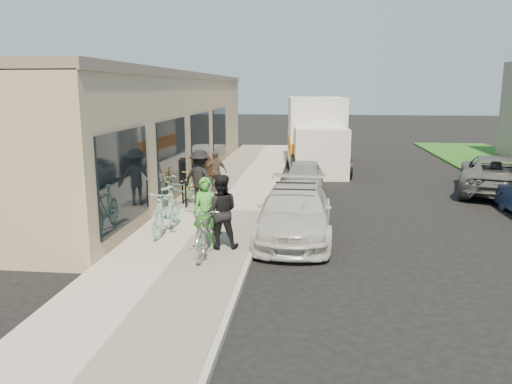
{
  "coord_description": "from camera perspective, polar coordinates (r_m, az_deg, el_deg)",
  "views": [
    {
      "loc": [
        0.83,
        -10.99,
        3.64
      ],
      "look_at": [
        -0.56,
        1.35,
        1.05
      ],
      "focal_mm": 35.0,
      "sensor_mm": 36.0,
      "label": 1
    }
  ],
  "objects": [
    {
      "name": "sedan_white",
      "position": [
        12.38,
        4.45,
        -2.29
      ],
      "size": [
        1.85,
        4.42,
        1.32
      ],
      "rotation": [
        0.0,
        0.0,
        -0.01
      ],
      "color": "beige",
      "rests_on": "ground"
    },
    {
      "name": "bystander_b",
      "position": [
        16.74,
        -4.69,
        2.25
      ],
      "size": [
        0.91,
        0.77,
        1.46
      ],
      "primitive_type": "imported",
      "rotation": [
        0.0,
        0.0,
        0.59
      ],
      "color": "brown",
      "rests_on": "sidewalk"
    },
    {
      "name": "sandwich_board",
      "position": [
        18.39,
        -6.27,
        2.32
      ],
      "size": [
        0.67,
        0.67,
        0.96
      ],
      "rotation": [
        0.0,
        0.0,
        -0.16
      ],
      "color": "black",
      "rests_on": "sidewalk"
    },
    {
      "name": "bike_rack",
      "position": [
        15.17,
        -8.22,
        0.26
      ],
      "size": [
        0.27,
        0.53,
        0.82
      ],
      "rotation": [
        0.0,
        0.0,
        0.43
      ],
      "color": "black",
      "rests_on": "sidewalk"
    },
    {
      "name": "ground",
      "position": [
        11.61,
        2.02,
        -6.51
      ],
      "size": [
        120.0,
        120.0,
        0.0
      ],
      "primitive_type": "plane",
      "color": "black",
      "rests_on": "ground"
    },
    {
      "name": "cruiser_bike_b",
      "position": [
        15.17,
        -8.61,
        0.35
      ],
      "size": [
        1.55,
        2.06,
        1.04
      ],
      "primitive_type": "imported",
      "rotation": [
        0.0,
        0.0,
        -0.5
      ],
      "color": "#84C5B4",
      "rests_on": "sidewalk"
    },
    {
      "name": "sidewalk",
      "position": [
        14.71,
        -4.85,
        -2.28
      ],
      "size": [
        3.0,
        34.0,
        0.15
      ],
      "primitive_type": "cube",
      "color": "#ACA59B",
      "rests_on": "ground"
    },
    {
      "name": "storefront",
      "position": [
        19.98,
        -11.35,
        7.21
      ],
      "size": [
        3.6,
        20.0,
        4.22
      ],
      "color": "tan",
      "rests_on": "ground"
    },
    {
      "name": "woman_rider",
      "position": [
        11.04,
        -5.76,
        -2.4
      ],
      "size": [
        0.59,
        0.4,
        1.59
      ],
      "primitive_type": "imported",
      "rotation": [
        0.0,
        0.0,
        -0.04
      ],
      "color": "green",
      "rests_on": "sidewalk"
    },
    {
      "name": "curb",
      "position": [
        14.5,
        1.18,
        -2.5
      ],
      "size": [
        0.12,
        34.0,
        0.13
      ],
      "primitive_type": "cube",
      "color": "#A39E95",
      "rests_on": "ground"
    },
    {
      "name": "man_standing",
      "position": [
        11.03,
        -4.09,
        -2.22
      ],
      "size": [
        0.89,
        0.74,
        1.66
      ],
      "primitive_type": "imported",
      "rotation": [
        0.0,
        0.0,
        3.3
      ],
      "color": "black",
      "rests_on": "sidewalk"
    },
    {
      "name": "tandem_bike",
      "position": [
        10.78,
        -5.46,
        -4.17
      ],
      "size": [
        0.75,
        2.06,
        1.08
      ],
      "primitive_type": "imported",
      "rotation": [
        0.0,
        0.0,
        -0.02
      ],
      "color": "#B8B8BB",
      "rests_on": "sidewalk"
    },
    {
      "name": "bystander_a",
      "position": [
        14.94,
        -6.4,
        1.56
      ],
      "size": [
        1.25,
        0.96,
        1.71
      ],
      "primitive_type": "imported",
      "rotation": [
        0.0,
        0.0,
        2.81
      ],
      "color": "black",
      "rests_on": "sidewalk"
    },
    {
      "name": "cruiser_bike_a",
      "position": [
        12.38,
        -10.23,
        -2.11
      ],
      "size": [
        0.66,
        1.89,
        1.12
      ],
      "primitive_type": "imported",
      "rotation": [
        0.0,
        0.0,
        -0.08
      ],
      "color": "#84C5B4",
      "rests_on": "sidewalk"
    },
    {
      "name": "sedan_silver",
      "position": [
        17.62,
        5.49,
        1.71
      ],
      "size": [
        1.46,
        3.42,
        1.15
      ],
      "primitive_type": "imported",
      "rotation": [
        0.0,
        0.0,
        -0.03
      ],
      "color": "#9C9CA1",
      "rests_on": "ground"
    },
    {
      "name": "far_car_gray",
      "position": [
        19.46,
        25.58,
        1.85
      ],
      "size": [
        3.53,
        5.28,
        1.35
      ],
      "primitive_type": "imported",
      "rotation": [
        0.0,
        0.0,
        2.85
      ],
      "color": "#505254",
      "rests_on": "ground"
    },
    {
      "name": "moving_truck",
      "position": [
        23.41,
        6.88,
        6.28
      ],
      "size": [
        2.91,
        6.71,
        3.22
      ],
      "rotation": [
        0.0,
        0.0,
        0.07
      ],
      "color": "silver",
      "rests_on": "ground"
    },
    {
      "name": "cruiser_bike_c",
      "position": [
        16.47,
        -7.26,
        1.1
      ],
      "size": [
        0.66,
        1.59,
        0.93
      ],
      "primitive_type": "imported",
      "rotation": [
        0.0,
        0.0,
        -0.15
      ],
      "color": "gold",
      "rests_on": "sidewalk"
    }
  ]
}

